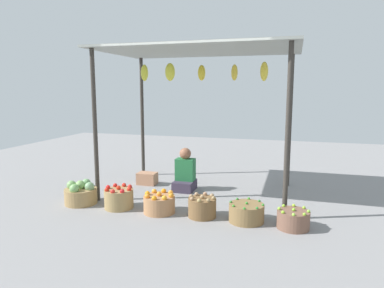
{
  "coord_description": "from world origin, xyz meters",
  "views": [
    {
      "loc": [
        1.59,
        -5.86,
        1.84
      ],
      "look_at": [
        0.0,
        -0.47,
        0.95
      ],
      "focal_mm": 32.72,
      "sensor_mm": 36.0,
      "label": 1
    }
  ],
  "objects_px": {
    "basket_potatoes": "(202,207)",
    "basket_green_chilies": "(246,213)",
    "wooden_crate_near_vendor": "(147,178)",
    "basket_oranges": "(159,204)",
    "basket_cabbages": "(81,194)",
    "vendor_person": "(185,174)",
    "basket_limes": "(293,219)",
    "basket_red_tomatoes": "(119,198)"
  },
  "relations": [
    {
      "from": "basket_cabbages",
      "to": "wooden_crate_near_vendor",
      "type": "xyz_separation_m",
      "value": [
        0.56,
        1.37,
        -0.04
      ]
    },
    {
      "from": "basket_red_tomatoes",
      "to": "wooden_crate_near_vendor",
      "type": "relative_size",
      "value": 1.23
    },
    {
      "from": "vendor_person",
      "to": "wooden_crate_near_vendor",
      "type": "height_order",
      "value": "vendor_person"
    },
    {
      "from": "basket_green_chilies",
      "to": "wooden_crate_near_vendor",
      "type": "bearing_deg",
      "value": 146.56
    },
    {
      "from": "basket_potatoes",
      "to": "basket_green_chilies",
      "type": "xyz_separation_m",
      "value": [
        0.64,
        -0.0,
        -0.02
      ]
    },
    {
      "from": "wooden_crate_near_vendor",
      "to": "basket_cabbages",
      "type": "bearing_deg",
      "value": -112.21
    },
    {
      "from": "basket_oranges",
      "to": "basket_potatoes",
      "type": "height_order",
      "value": "basket_potatoes"
    },
    {
      "from": "vendor_person",
      "to": "basket_green_chilies",
      "type": "distance_m",
      "value": 1.8
    },
    {
      "from": "vendor_person",
      "to": "basket_cabbages",
      "type": "height_order",
      "value": "vendor_person"
    },
    {
      "from": "basket_cabbages",
      "to": "wooden_crate_near_vendor",
      "type": "relative_size",
      "value": 1.4
    },
    {
      "from": "basket_cabbages",
      "to": "basket_green_chilies",
      "type": "bearing_deg",
      "value": -0.48
    },
    {
      "from": "basket_oranges",
      "to": "basket_potatoes",
      "type": "bearing_deg",
      "value": 0.95
    },
    {
      "from": "wooden_crate_near_vendor",
      "to": "basket_potatoes",
      "type": "bearing_deg",
      "value": -43.43
    },
    {
      "from": "basket_red_tomatoes",
      "to": "basket_oranges",
      "type": "xyz_separation_m",
      "value": [
        0.68,
        -0.01,
        -0.02
      ]
    },
    {
      "from": "basket_cabbages",
      "to": "basket_red_tomatoes",
      "type": "xyz_separation_m",
      "value": [
        0.69,
        -0.02,
        -0.0
      ]
    },
    {
      "from": "basket_oranges",
      "to": "basket_limes",
      "type": "bearing_deg",
      "value": -1.63
    },
    {
      "from": "basket_green_chilies",
      "to": "basket_cabbages",
      "type": "bearing_deg",
      "value": 179.52
    },
    {
      "from": "basket_limes",
      "to": "wooden_crate_near_vendor",
      "type": "distance_m",
      "value": 3.11
    },
    {
      "from": "basket_cabbages",
      "to": "basket_green_chilies",
      "type": "relative_size",
      "value": 1.04
    },
    {
      "from": "basket_red_tomatoes",
      "to": "basket_limes",
      "type": "xyz_separation_m",
      "value": [
        2.61,
        -0.07,
        -0.03
      ]
    },
    {
      "from": "basket_limes",
      "to": "basket_red_tomatoes",
      "type": "bearing_deg",
      "value": 178.48
    },
    {
      "from": "basket_green_chilies",
      "to": "vendor_person",
      "type": "bearing_deg",
      "value": 136.21
    },
    {
      "from": "vendor_person",
      "to": "basket_limes",
      "type": "relative_size",
      "value": 1.82
    },
    {
      "from": "vendor_person",
      "to": "basket_cabbages",
      "type": "xyz_separation_m",
      "value": [
        -1.38,
        -1.22,
        -0.14
      ]
    },
    {
      "from": "vendor_person",
      "to": "basket_cabbages",
      "type": "relative_size",
      "value": 1.52
    },
    {
      "from": "vendor_person",
      "to": "basket_potatoes",
      "type": "relative_size",
      "value": 1.92
    },
    {
      "from": "basket_potatoes",
      "to": "basket_green_chilies",
      "type": "distance_m",
      "value": 0.64
    },
    {
      "from": "basket_potatoes",
      "to": "basket_limes",
      "type": "xyz_separation_m",
      "value": [
        1.27,
        -0.07,
        -0.02
      ]
    },
    {
      "from": "basket_potatoes",
      "to": "basket_green_chilies",
      "type": "relative_size",
      "value": 0.83
    },
    {
      "from": "basket_green_chilies",
      "to": "wooden_crate_near_vendor",
      "type": "xyz_separation_m",
      "value": [
        -2.11,
        1.4,
        -0.01
      ]
    },
    {
      "from": "vendor_person",
      "to": "basket_green_chilies",
      "type": "bearing_deg",
      "value": -43.79
    },
    {
      "from": "basket_green_chilies",
      "to": "basket_red_tomatoes",
      "type": "bearing_deg",
      "value": 179.86
    },
    {
      "from": "basket_limes",
      "to": "basket_cabbages",
      "type": "bearing_deg",
      "value": 178.49
    },
    {
      "from": "basket_red_tomatoes",
      "to": "basket_oranges",
      "type": "height_order",
      "value": "basket_red_tomatoes"
    },
    {
      "from": "basket_oranges",
      "to": "basket_limes",
      "type": "height_order",
      "value": "basket_oranges"
    },
    {
      "from": "basket_potatoes",
      "to": "basket_green_chilies",
      "type": "height_order",
      "value": "basket_potatoes"
    },
    {
      "from": "vendor_person",
      "to": "basket_oranges",
      "type": "relative_size",
      "value": 1.65
    },
    {
      "from": "wooden_crate_near_vendor",
      "to": "basket_limes",
      "type": "bearing_deg",
      "value": -28.02
    },
    {
      "from": "basket_potatoes",
      "to": "vendor_person",
      "type": "bearing_deg",
      "value": 117.74
    },
    {
      "from": "vendor_person",
      "to": "wooden_crate_near_vendor",
      "type": "xyz_separation_m",
      "value": [
        -0.82,
        0.16,
        -0.18
      ]
    },
    {
      "from": "vendor_person",
      "to": "basket_oranges",
      "type": "distance_m",
      "value": 1.26
    },
    {
      "from": "vendor_person",
      "to": "basket_red_tomatoes",
      "type": "distance_m",
      "value": 1.42
    }
  ]
}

